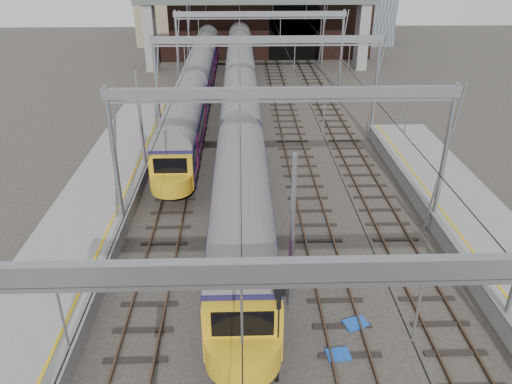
{
  "coord_description": "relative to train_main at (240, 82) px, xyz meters",
  "views": [
    {
      "loc": [
        -1.95,
        -14.78,
        13.92
      ],
      "look_at": [
        -1.25,
        8.04,
        2.4
      ],
      "focal_mm": 35.0,
      "sensor_mm": 36.0,
      "label": 1
    }
  ],
  "objects": [
    {
      "name": "equip_cover_a",
      "position": [
        -0.65,
        -30.22,
        -2.43
      ],
      "size": [
        1.01,
        0.74,
        0.11
      ],
      "primitive_type": "cube",
      "rotation": [
        0.0,
        0.0,
        -0.06
      ],
      "color": "blue",
      "rests_on": "ground"
    },
    {
      "name": "train_second",
      "position": [
        -4.0,
        3.38,
        -0.13
      ],
      "size": [
        2.58,
        44.76,
        4.51
      ],
      "color": "black",
      "rests_on": "ground"
    },
    {
      "name": "equip_cover_c",
      "position": [
        3.56,
        -31.07,
        -2.43
      ],
      "size": [
        0.93,
        0.7,
        0.1
      ],
      "primitive_type": "cube",
      "rotation": [
        0.0,
        0.0,
        0.1
      ],
      "color": "blue",
      "rests_on": "ground"
    },
    {
      "name": "equip_cover_b",
      "position": [
        4.56,
        -29.41,
        -2.43
      ],
      "size": [
        1.11,
        0.93,
        0.11
      ],
      "primitive_type": "cube",
      "rotation": [
        0.0,
        0.0,
        0.33
      ],
      "color": "blue",
      "rests_on": "ground"
    },
    {
      "name": "tracks",
      "position": [
        2.0,
        -15.13,
        -2.46
      ],
      "size": [
        14.4,
        80.0,
        0.22
      ],
      "color": "#4C3828",
      "rests_on": "ground"
    },
    {
      "name": "overbridge",
      "position": [
        2.0,
        15.87,
        4.78
      ],
      "size": [
        28.0,
        3.0,
        9.25
      ],
      "color": "gray",
      "rests_on": "ground"
    },
    {
      "name": "signal_near_centre",
      "position": [
        1.18,
        -32.26,
        0.55
      ],
      "size": [
        0.36,
        0.46,
        4.8
      ],
      "rotation": [
        0.0,
        0.0,
        0.17
      ],
      "color": "black",
      "rests_on": "ground"
    },
    {
      "name": "ground",
      "position": [
        2.0,
        -30.13,
        -2.48
      ],
      "size": [
        160.0,
        160.0,
        0.0
      ],
      "primitive_type": "plane",
      "color": "#38332D",
      "rests_on": "ground"
    },
    {
      "name": "platform_left",
      "position": [
        -8.18,
        -27.63,
        -1.93
      ],
      "size": [
        4.32,
        55.0,
        1.12
      ],
      "color": "gray",
      "rests_on": "ground"
    },
    {
      "name": "retaining_wall",
      "position": [
        3.4,
        21.8,
        1.85
      ],
      "size": [
        28.0,
        2.75,
        9.0
      ],
      "color": "#321B16",
      "rests_on": "ground"
    },
    {
      "name": "overhead_line",
      "position": [
        2.0,
        -8.64,
        4.08
      ],
      "size": [
        16.8,
        80.0,
        8.0
      ],
      "color": "gray",
      "rests_on": "ground"
    },
    {
      "name": "train_main",
      "position": [
        0.0,
        0.0,
        0.0
      ],
      "size": [
        2.79,
        64.55,
        4.81
      ],
      "color": "black",
      "rests_on": "ground"
    }
  ]
}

